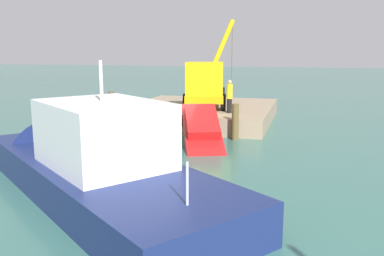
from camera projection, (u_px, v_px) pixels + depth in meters
ground at (175, 137)px, 21.80m from camera, size 200.00×200.00×0.00m
dock at (200, 113)px, 26.90m from camera, size 10.06×9.21×1.00m
crane_truck at (206, 85)px, 25.67m from camera, size 10.15×3.62×5.94m
dock_worker at (230, 96)px, 23.32m from camera, size 0.34×0.34×1.90m
salvaged_car at (202, 130)px, 19.77m from camera, size 4.79×3.22×2.61m
moored_yacht at (74, 169)px, 14.50m from camera, size 11.42×13.49×5.99m
piling_near at (112, 112)px, 22.63m from camera, size 0.29×0.29×2.32m
piling_mid at (161, 122)px, 22.13m from camera, size 0.44×0.44×1.44m
piling_far at (192, 121)px, 21.45m from camera, size 0.42×0.42×1.78m
piling_end at (235, 122)px, 20.85m from camera, size 0.35×0.35×1.86m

